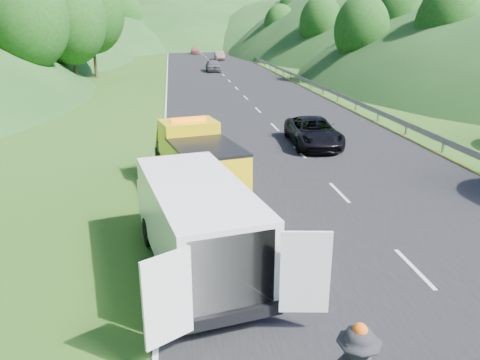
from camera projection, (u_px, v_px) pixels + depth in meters
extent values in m
plane|color=#38661E|center=(289.00, 243.00, 14.22)|extent=(320.00, 320.00, 0.00)
cube|color=black|center=(229.00, 81.00, 52.08)|extent=(14.00, 200.00, 0.02)
cube|color=gray|center=(271.00, 69.00, 64.77)|extent=(0.06, 140.00, 1.52)
cylinder|color=black|center=(162.00, 164.00, 20.35)|extent=(0.60, 1.10, 1.05)
cylinder|color=black|center=(206.00, 159.00, 21.03)|extent=(0.60, 1.10, 1.05)
cylinder|color=black|center=(188.00, 195.00, 16.66)|extent=(0.60, 1.10, 1.05)
cylinder|color=black|center=(240.00, 188.00, 17.35)|extent=(0.60, 1.10, 1.05)
cube|color=yellow|center=(189.00, 144.00, 19.58)|extent=(2.57, 2.14, 1.99)
cube|color=yellow|center=(206.00, 165.00, 17.60)|extent=(3.05, 3.99, 1.36)
cube|color=black|center=(206.00, 147.00, 17.36)|extent=(3.05, 3.99, 0.10)
cube|color=black|center=(182.00, 150.00, 20.88)|extent=(2.32, 1.70, 0.73)
cube|color=black|center=(179.00, 151.00, 21.50)|extent=(2.18, 0.71, 0.52)
cube|color=yellow|center=(179.00, 133.00, 20.98)|extent=(2.22, 1.28, 1.14)
cube|color=orange|center=(188.00, 120.00, 19.25)|extent=(1.48, 0.59, 0.17)
cube|color=black|center=(184.00, 132.00, 20.11)|extent=(1.95, 0.54, 0.94)
cylinder|color=black|center=(150.00, 232.00, 13.97)|extent=(0.50, 0.93, 0.88)
cylinder|color=black|center=(214.00, 223.00, 14.59)|extent=(0.50, 0.93, 0.88)
cylinder|color=black|center=(176.00, 299.00, 10.62)|extent=(0.50, 0.93, 0.88)
cylinder|color=black|center=(258.00, 283.00, 11.24)|extent=(0.50, 0.93, 0.88)
cube|color=white|center=(198.00, 221.00, 12.17)|extent=(3.33, 6.06, 2.04)
cube|color=white|center=(175.00, 197.00, 15.02)|extent=(2.36, 1.40, 1.10)
cube|color=black|center=(175.00, 173.00, 14.54)|extent=(2.07, 0.76, 0.92)
cube|color=black|center=(232.00, 273.00, 9.66)|extent=(1.86, 0.47, 1.76)
cube|color=white|center=(168.00, 299.00, 8.77)|extent=(0.93, 0.60, 1.88)
cube|color=white|center=(305.00, 273.00, 9.66)|extent=(1.05, 0.23, 1.88)
cube|color=black|center=(234.00, 317.00, 9.88)|extent=(2.20, 0.59, 0.28)
imported|color=silver|center=(193.00, 239.00, 14.49)|extent=(0.61, 0.67, 1.50)
imported|color=tan|center=(228.00, 237.00, 14.67)|extent=(0.56, 0.49, 0.97)
cube|color=#68624E|center=(154.00, 234.00, 14.21)|extent=(0.39, 0.32, 0.55)
imported|color=black|center=(313.00, 145.00, 25.35)|extent=(2.74, 5.40, 1.46)
imported|color=#49474C|center=(213.00, 72.00, 61.73)|extent=(1.82, 4.52, 1.54)
imported|color=brown|center=(220.00, 60.00, 79.91)|extent=(1.50, 4.30, 1.42)
imported|color=#A35151|center=(196.00, 54.00, 93.89)|extent=(1.78, 4.37, 1.27)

